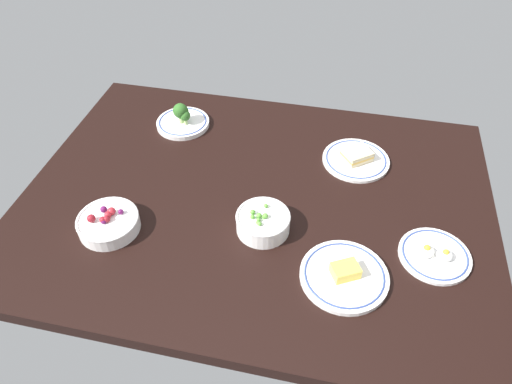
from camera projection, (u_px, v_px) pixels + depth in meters
The scene contains 7 objects.
dining_table at pixel (256, 202), 136.79cm from camera, with size 134.61×99.83×4.00cm, color black.
plate_eggs at pixel (435, 255), 119.04cm from camera, with size 18.20×18.20×4.11cm.
bowl_peas at pixel (263, 222), 124.47cm from camera, with size 14.61×14.61×6.49cm.
plate_broccoli at pixel (183, 119), 158.80cm from camera, with size 17.95×17.95×8.79cm.
bowl_berries at pixel (108, 223), 125.05cm from camera, with size 16.54×16.54×6.00cm.
plate_sandwich at pixel (356, 159), 146.14cm from camera, with size 20.80×20.80×4.21cm.
plate_cheese at pixel (344, 275), 114.31cm from camera, with size 21.83×21.83×4.40cm.
Camera 1 is at (20.43, -94.16, 99.14)cm, focal length 32.80 mm.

